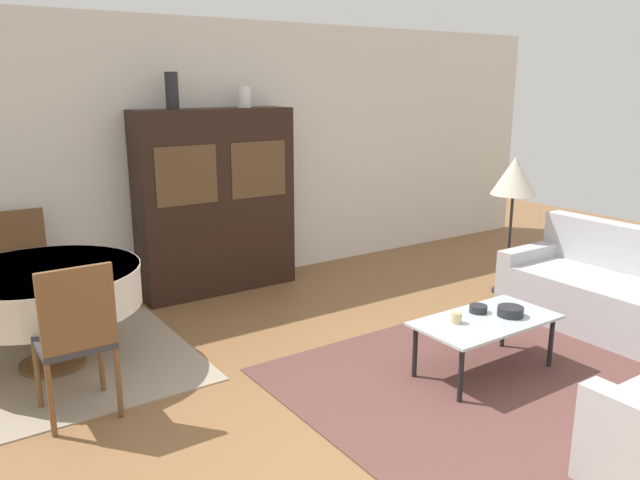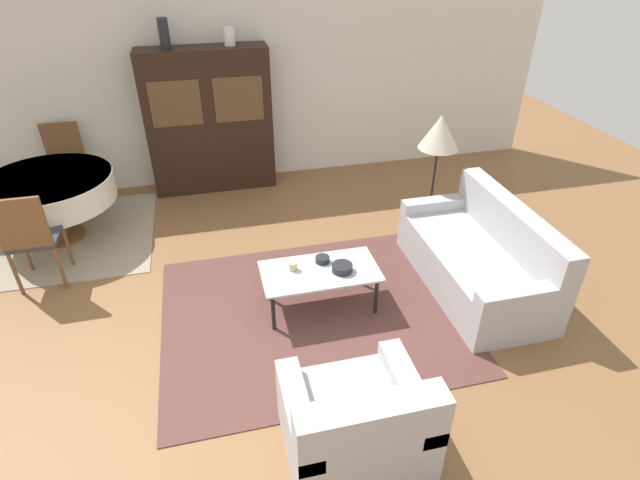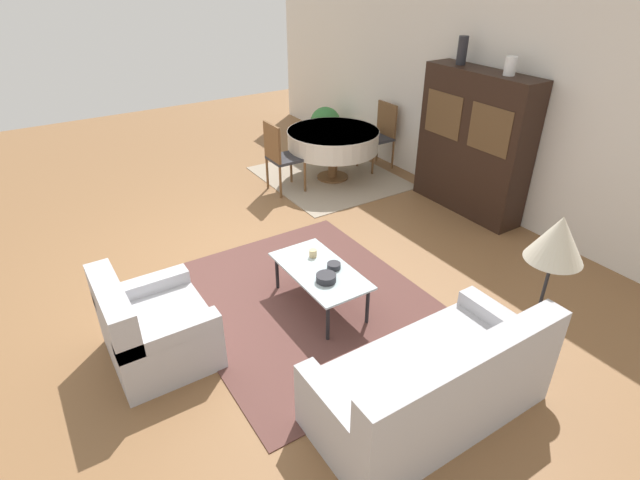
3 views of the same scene
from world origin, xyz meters
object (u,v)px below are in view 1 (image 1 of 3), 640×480
dining_chair_far (23,264)px  floor_lamp (514,180)px  cup (456,318)px  display_cabinet (216,202)px  couch (615,294)px  vase_tall (172,91)px  coffee_table (486,324)px  dining_table (45,289)px  bowl (510,311)px  dining_chair_near (76,333)px  bowl_small (478,309)px  vase_short (244,97)px

dining_chair_far → floor_lamp: floor_lamp is taller
dining_chair_far → cup: bearing=130.8°
display_cabinet → dining_chair_far: 1.86m
couch → dining_chair_far: dining_chair_far is taller
vase_tall → coffee_table: bearing=-67.6°
dining_table → bowl: bearing=-34.9°
dining_chair_far → couch: bearing=145.9°
display_cabinet → dining_table: (-1.83, -0.95, -0.30)m
dining_chair_near → bowl_small: (2.66, -0.86, -0.14)m
dining_chair_near → dining_chair_far: same height
dining_table → floor_lamp: floor_lamp is taller
cup → vase_tall: bearing=108.7°
couch → vase_short: size_ratio=8.56×
dining_chair_far → coffee_table: bearing=132.8°
floor_lamp → couch: bearing=-89.7°
dining_table → cup: 3.00m
vase_tall → vase_short: bearing=-0.0°
coffee_table → bowl_small: bowl_small is taller
floor_lamp → vase_short: (-2.03, 1.74, 0.78)m
display_cabinet → dining_chair_near: size_ratio=1.80×
dining_chair_near → vase_short: bearing=40.6°
floor_lamp → bowl: bearing=-140.2°
display_cabinet → dining_chair_near: display_cabinet is taller
dining_chair_far → vase_tall: 2.02m
dining_chair_far → vase_tall: (1.43, 0.04, 1.42)m
couch → vase_tall: size_ratio=5.26×
dining_chair_far → bowl_small: dining_chair_far is taller
bowl_small → bowl: bearing=-52.3°
couch → dining_chair_near: (-4.21, 1.02, 0.28)m
dining_table → dining_chair_far: bearing=90.0°
floor_lamp → vase_short: size_ratio=6.63×
bowl → display_cabinet: bearing=108.5°
bowl → vase_short: size_ratio=0.90×
dining_table → bowl: (2.80, -1.95, -0.16)m
bowl_small → display_cabinet: bearing=107.0°
dining_chair_near → bowl_small: bearing=-17.9°
cup → vase_tall: (-0.94, 2.78, 1.55)m
display_cabinet → floor_lamp: (2.38, -1.73, 0.24)m
dining_chair_near → bowl: bearing=-20.4°
dining_chair_far → floor_lamp: (4.21, -1.70, 0.57)m
dining_chair_near → vase_tall: bearing=52.5°
couch → display_cabinet: display_cabinet is taller
floor_lamp → dining_chair_far: bearing=158.0°
couch → floor_lamp: 1.43m
floor_lamp → bowl: floor_lamp is taller
vase_short → dining_chair_far: bearing=-179.0°
couch → cup: size_ratio=22.70×
bowl → vase_short: bearing=102.1°
vase_tall → vase_short: size_ratio=1.63×
dining_chair_far → vase_tall: vase_tall is taller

